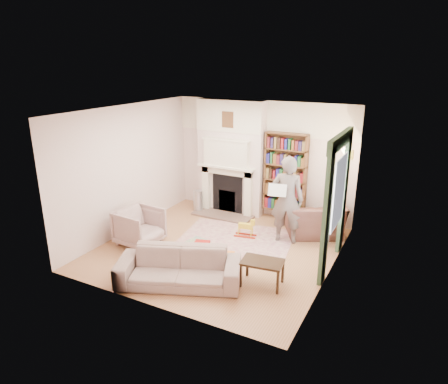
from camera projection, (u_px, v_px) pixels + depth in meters
The scene contains 25 objects.
floor at pixel (218, 248), 8.21m from camera, with size 4.50×4.50×0.00m, color #94613B.
ceiling at pixel (218, 111), 7.32m from camera, with size 4.50×4.50×0.00m, color white.
wall_back at pixel (262, 159), 9.66m from camera, with size 4.50×4.50×0.00m, color white.
wall_front at pixel (146, 223), 5.87m from camera, with size 4.50×4.50×0.00m, color white.
wall_left at pixel (128, 169), 8.75m from camera, with size 4.50×4.50×0.00m, color white.
wall_right at pixel (334, 201), 6.78m from camera, with size 4.50×4.50×0.00m, color white.
fireplace at pixel (231, 158), 9.82m from camera, with size 1.70×0.58×2.80m.
bookcase at pixel (285, 173), 9.34m from camera, with size 1.00×0.24×1.85m, color brown.
window at pixel (339, 192), 7.11m from camera, with size 0.02×0.90×1.30m, color silver.
curtain_left at pixel (326, 218), 6.61m from camera, with size 0.07×0.32×2.40m, color #314D34.
curtain_right at pixel (344, 194), 7.79m from camera, with size 0.07×0.32×2.40m, color #314D34.
pelmet at pixel (341, 140), 6.83m from camera, with size 0.09×1.70×0.24m, color #314D34.
wall_sconce at pixel (343, 154), 7.98m from camera, with size 0.20×0.24×0.24m, color gold, non-canonical shape.
rug at pixel (235, 240), 8.58m from camera, with size 2.35×1.81×0.01m, color beige.
armchair_reading at pixel (314, 218), 8.73m from camera, with size 1.18×1.03×0.77m, color #472A25.
armchair_left at pixel (139, 227), 8.31m from camera, with size 0.82×0.84×0.76m, color #C0B19E.
sofa at pixel (179, 268), 6.83m from camera, with size 2.10×0.82×0.61m, color gray.
man_reading at pixel (287, 200), 8.25m from camera, with size 0.68×0.45×1.86m, color #5F524C.
newspaper at pixel (277, 190), 8.07m from camera, with size 0.37×0.02×0.26m, color silver.
coffee_table at pixel (262, 273), 6.82m from camera, with size 0.70×0.45×0.45m, color black, non-canonical shape.
paraffin_heater at pixel (198, 201), 10.14m from camera, with size 0.24×0.24×0.55m, color #B3B4BB.
rocking_horse at pixel (245, 228), 8.68m from camera, with size 0.48×0.19×0.42m, color gold, non-canonical shape.
board_game at pixel (197, 242), 8.45m from camera, with size 0.38×0.38×0.03m, color #DFC04F.
game_box_lid at pixel (202, 243), 8.37m from camera, with size 0.31×0.21×0.05m, color #A61812.
comic_annuals at pixel (228, 257), 7.80m from camera, with size 0.43×0.57×0.02m.
Camera 1 is at (3.53, -6.53, 3.69)m, focal length 32.00 mm.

